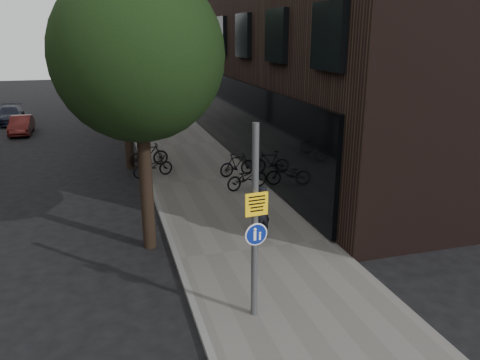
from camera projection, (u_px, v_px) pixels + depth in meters
name	position (u px, v px, depth m)	size (l,w,h in m)	color
ground	(296.00, 320.00, 9.93)	(120.00, 120.00, 0.00)	black
sidewalk	(207.00, 181.00, 19.14)	(4.50, 60.00, 0.12)	#64615C
curb_edge	(151.00, 185.00, 18.54)	(0.15, 60.00, 0.13)	slate
street_tree_near	(141.00, 63.00, 11.98)	(4.40, 4.40, 7.50)	black
street_tree_mid	(124.00, 51.00, 19.77)	(5.00, 5.00, 7.80)	black
street_tree_far	(116.00, 46.00, 28.02)	(5.00, 5.00, 7.80)	black
signpost	(255.00, 223.00, 9.33)	(0.48, 0.14, 4.11)	#595B5E
pedestrian	(261.00, 212.00, 13.44)	(0.58, 0.38, 1.58)	black
parked_bike_facade_near	(247.00, 177.00, 17.85)	(0.61, 1.75, 0.92)	black
parked_bike_facade_far	(237.00, 164.00, 19.51)	(0.46, 1.61, 0.97)	black
parked_bike_curb_near	(153.00, 166.00, 19.37)	(0.60, 1.73, 0.91)	black
parked_bike_curb_far	(149.00, 155.00, 20.90)	(0.50, 1.76, 1.06)	black
parked_car_mid	(21.00, 125.00, 28.25)	(1.16, 3.32, 1.09)	#571A19
parked_car_far	(10.00, 115.00, 31.68)	(1.60, 3.93, 1.14)	black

